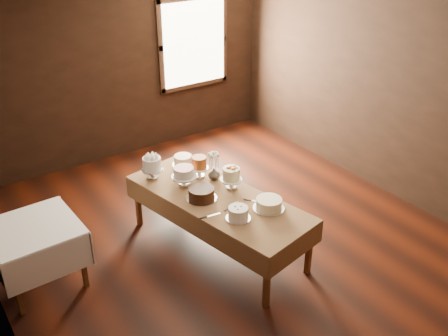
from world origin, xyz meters
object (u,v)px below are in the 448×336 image
Objects in this scene: cake_caramel at (199,168)px; cake_server_a at (233,204)px; cake_server_b at (258,202)px; cake_speckled at (183,161)px; cake_flowers at (231,179)px; cake_server_e at (214,215)px; flower_vase at (214,174)px; display_table at (217,201)px; cake_lattice at (184,177)px; cake_swirl at (238,214)px; cake_meringue at (152,168)px; cake_cream at (269,204)px; cake_chocolate at (201,194)px; side_table at (34,233)px; cake_server_c at (195,191)px.

cake_caramel reaches higher than cake_server_a.
cake_server_b is at bearing -42.09° from cake_server_a.
cake_speckled is 1.16× the size of cake_server_a.
cake_server_e is (-0.48, -0.37, -0.11)m from cake_flowers.
flower_vase is at bearing -57.51° from cake_caramel.
cake_server_e is (-0.30, -1.15, -0.06)m from cake_speckled.
display_table is 9.80× the size of cake_server_b.
cake_lattice reaches higher than cake_server_e.
cake_server_b is at bearing -59.17° from cake_lattice.
flower_vase reaches higher than cake_server_e.
cake_swirl reaches higher than display_table.
cake_cream is (0.71, -1.32, -0.07)m from cake_meringue.
cake_chocolate is at bearing -140.81° from flower_vase.
cake_chocolate is (-0.17, 0.06, 0.11)m from display_table.
cake_cream reaches higher than cake_server_b.
cake_caramel reaches higher than display_table.
cake_meringue is 0.46m from cake_speckled.
cake_chocolate reaches higher than display_table.
cake_swirl is 0.38m from cake_cream.
cake_chocolate is 1.03× the size of cake_cream.
side_table is 2.17× the size of cake_chocolate.
cake_caramel reaches higher than flower_vase.
flower_vase is at bearing -89.91° from cake_server_c.
display_table is 9.00× the size of cake_flowers.
cake_swirl is (1.81, -1.02, 0.12)m from side_table.
cake_flowers reaches higher than cake_swirl.
cake_swirl is (-0.13, -1.35, 0.00)m from cake_speckled.
cake_swirl is 1.18× the size of cake_server_c.
cake_chocolate reaches higher than cake_speckled.
cake_lattice is (0.22, -0.36, -0.02)m from cake_meringue.
cake_server_e is at bearing -82.20° from cake_meringue.
display_table is 0.24m from cake_server_a.
flower_vase is (0.58, -0.45, -0.05)m from cake_meringue.
cake_meringue is at bearing -171.79° from cake_speckled.
cake_speckled reaches higher than cake_cream.
display_table is at bearing 122.03° from cake_cream.
cake_server_a is at bearing -151.42° from cake_server_b.
cake_flowers is at bearing 150.40° from cake_server_b.
side_table is at bearing 139.39° from cake_server_a.
cake_server_a is at bearing 64.59° from cake_swirl.
side_table is 3.10× the size of cake_swirl.
cake_cream is at bearing -65.56° from cake_server_a.
display_table is 8.80× the size of cake_caramel.
side_table is 3.66× the size of cake_server_c.
side_table is at bearing 164.01° from display_table.
side_table is 2.43m from cake_cream.
cake_caramel is 1.11× the size of cake_server_e.
cake_swirl is (-0.15, -1.00, -0.05)m from cake_caramel.
cake_lattice is 1.30× the size of cake_server_e.
cake_lattice is at bearing 88.79° from cake_server_a.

